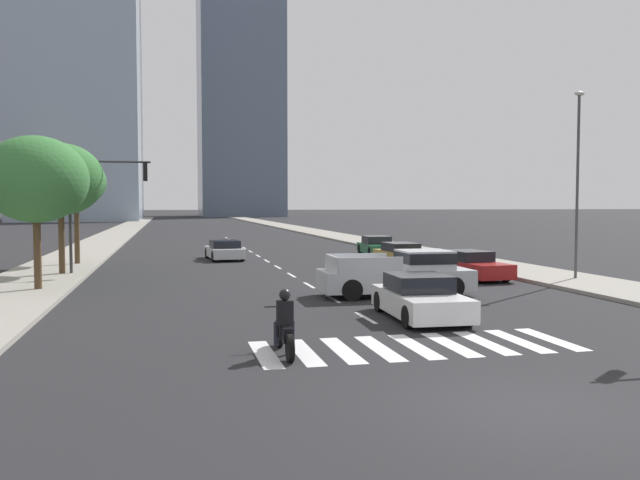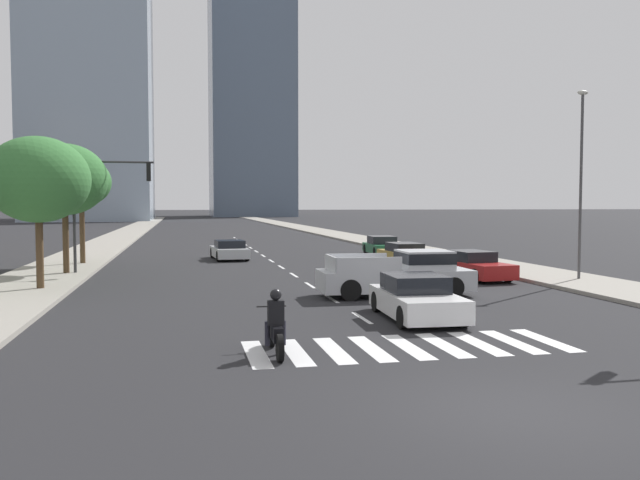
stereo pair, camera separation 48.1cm
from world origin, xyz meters
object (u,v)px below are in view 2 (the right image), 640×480
sedan_silver_2 (229,250)px  traffic_signal_far (104,191)px  sedan_gold_4 (406,256)px  street_tree_nearest (38,180)px  street_tree_third (81,182)px  sedan_red_3 (473,266)px  street_lamp_east (581,171)px  sedan_green_0 (382,246)px  motorcycle_lead (275,328)px  pickup_truck (403,274)px  street_tree_second (64,180)px  sedan_white_1 (416,299)px

sedan_silver_2 → traffic_signal_far: traffic_signal_far is taller
sedan_gold_4 → traffic_signal_far: bearing=-88.6°
street_tree_nearest → street_tree_third: 10.99m
sedan_red_3 → traffic_signal_far: bearing=-112.4°
sedan_red_3 → street_lamp_east: size_ratio=0.58×
sedan_green_0 → street_tree_nearest: bearing=-47.7°
motorcycle_lead → sedan_silver_2: (0.79, 25.68, -0.03)m
pickup_truck → sedan_gold_4: size_ratio=1.20×
motorcycle_lead → sedan_silver_2: bearing=-0.9°
street_tree_nearest → street_tree_second: street_tree_second is taller
street_tree_nearest → sedan_gold_4: bearing=21.0°
sedan_white_1 → street_tree_third: bearing=-145.6°
sedan_white_1 → street_tree_second: (-12.11, 14.37, 3.94)m
street_tree_nearest → motorcycle_lead: bearing=-58.8°
sedan_green_0 → street_lamp_east: (3.80, -16.27, 4.23)m
motorcycle_lead → traffic_signal_far: size_ratio=0.38×
sedan_gold_4 → street_lamp_east: (5.10, -8.01, 4.21)m
motorcycle_lead → sedan_red_3: bearing=-39.3°
motorcycle_lead → sedan_white_1: 5.95m
traffic_signal_far → street_lamp_east: size_ratio=0.70×
pickup_truck → sedan_gold_4: (3.84, 10.49, -0.21)m
street_tree_nearest → sedan_red_3: bearing=2.1°
sedan_white_1 → street_tree_nearest: bearing=-122.7°
motorcycle_lead → sedan_gold_4: bearing=-26.6°
sedan_gold_4 → street_lamp_east: bearing=30.8°
sedan_green_0 → street_tree_third: (-18.44, -3.85, 4.00)m
pickup_truck → street_tree_nearest: size_ratio=0.97×
sedan_green_0 → street_tree_nearest: size_ratio=0.76×
pickup_truck → sedan_green_0: pickup_truck is taller
street_tree_second → street_tree_third: size_ratio=1.05×
sedan_green_0 → sedan_gold_4: size_ratio=0.93×
sedan_white_1 → motorcycle_lead: bearing=-49.7°
sedan_green_0 → traffic_signal_far: (-16.67, -9.07, 3.41)m
traffic_signal_far → street_lamp_east: 21.72m
sedan_green_0 → traffic_signal_far: size_ratio=0.78×
sedan_white_1 → traffic_signal_far: traffic_signal_far is taller
pickup_truck → traffic_signal_far: size_ratio=1.00×
pickup_truck → sedan_red_3: pickup_truck is taller
traffic_signal_far → street_lamp_east: (20.48, -7.20, 0.82)m
sedan_gold_4 → motorcycle_lead: bearing=-29.1°
street_tree_nearest → traffic_signal_far: bearing=72.9°
pickup_truck → motorcycle_lead: bearing=-124.3°
sedan_green_0 → street_tree_second: bearing=-60.3°
traffic_signal_far → street_tree_nearest: street_tree_nearest is taller
sedan_green_0 → sedan_white_1: size_ratio=1.02×
street_lamp_east → street_tree_nearest: 22.30m
street_tree_nearest → sedan_silver_2: bearing=58.7°
sedan_red_3 → traffic_signal_far: size_ratio=0.83×
sedan_white_1 → street_tree_nearest: 15.31m
street_lamp_east → street_tree_second: bearing=162.1°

